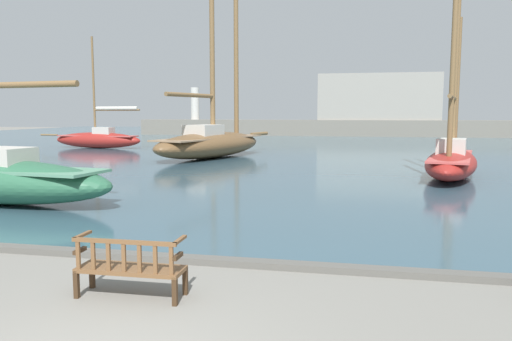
# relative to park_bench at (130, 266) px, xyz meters

# --- Properties ---
(harbor_water) EXTENTS (100.00, 80.00, 0.08)m
(harbor_water) POSITION_rel_park_bench_xyz_m (0.53, 41.96, -0.43)
(harbor_water) COLOR #385666
(harbor_water) RESTS_ON ground
(quay_edge_kerb) EXTENTS (40.00, 0.30, 0.12)m
(quay_edge_kerb) POSITION_rel_park_bench_xyz_m (0.53, 1.81, -0.41)
(quay_edge_kerb) COLOR #5B5954
(quay_edge_kerb) RESTS_ON ground
(park_bench) EXTENTS (1.61, 0.54, 0.92)m
(park_bench) POSITION_rel_park_bench_xyz_m (0.00, 0.00, 0.00)
(park_bench) COLOR #3D2A19
(park_bench) RESTS_ON ground
(sailboat_mid_starboard) EXTENTS (8.71, 2.21, 8.22)m
(sailboat_mid_starboard) POSITION_rel_park_bench_xyz_m (-15.90, 27.62, 0.34)
(sailboat_mid_starboard) COLOR maroon
(sailboat_mid_starboard) RESTS_ON harbor_water
(sailboat_far_port) EXTENTS (3.52, 8.64, 9.29)m
(sailboat_far_port) POSITION_rel_park_bench_xyz_m (7.01, 14.89, 0.41)
(sailboat_far_port) COLOR maroon
(sailboat_far_port) RESTS_ON harbor_water
(sailboat_nearest_port) EXTENTS (5.68, 11.97, 12.32)m
(sailboat_nearest_port) POSITION_rel_park_bench_xyz_m (-5.28, 21.66, 0.63)
(sailboat_nearest_port) COLOR brown
(sailboat_nearest_port) RESTS_ON harbor_water
(far_breakwater) EXTENTS (46.33, 2.40, 7.07)m
(far_breakwater) POSITION_rel_park_bench_xyz_m (2.22, 51.10, 1.89)
(far_breakwater) COLOR slate
(far_breakwater) RESTS_ON ground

